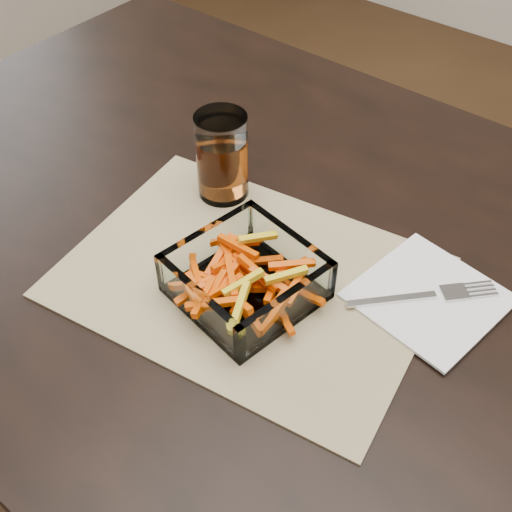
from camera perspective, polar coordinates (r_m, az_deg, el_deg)
The scene contains 6 objects.
dining_table at distance 0.89m, azimuth 6.68°, elevation -5.32°, with size 1.60×0.90×0.75m.
placemat at distance 0.81m, azimuth -0.74°, elevation -1.86°, with size 0.45×0.33×0.00m, color tan.
glass_bowl at distance 0.77m, azimuth -0.91°, elevation -2.12°, with size 0.18×0.18×0.06m.
tumbler at distance 0.90m, azimuth -3.02°, elevation 8.62°, with size 0.07×0.07×0.13m.
napkin at distance 0.81m, azimuth 15.09°, elevation -3.55°, with size 0.16×0.16×0.00m, color white.
fork at distance 0.81m, azimuth 14.97°, elevation -3.39°, with size 0.14×0.15×0.00m.
Camera 1 is at (0.27, -0.50, 1.35)m, focal length 45.00 mm.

